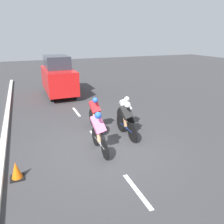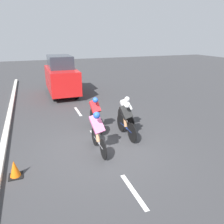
{
  "view_description": "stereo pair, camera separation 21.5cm",
  "coord_description": "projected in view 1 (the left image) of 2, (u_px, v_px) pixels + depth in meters",
  "views": [
    {
      "loc": [
        2.26,
        6.27,
        3.65
      ],
      "look_at": [
        -0.64,
        -0.82,
        0.95
      ],
      "focal_mm": 35.0,
      "sensor_mm": 36.0,
      "label": 1
    },
    {
      "loc": [
        2.07,
        6.35,
        3.65
      ],
      "look_at": [
        -0.64,
        -0.82,
        0.95
      ],
      "focal_mm": 35.0,
      "sensor_mm": 36.0,
      "label": 2
    }
  ],
  "objects": [
    {
      "name": "ground_plane",
      "position": [
        104.0,
        148.0,
        7.5
      ],
      "size": [
        60.0,
        60.0,
        0.0
      ],
      "primitive_type": "plane",
      "color": "#38383A"
    },
    {
      "name": "lane_stripe_near",
      "position": [
        137.0,
        191.0,
        5.42
      ],
      "size": [
        0.12,
        1.4,
        0.01
      ],
      "primitive_type": "cube",
      "color": "white",
      "rests_on": "ground"
    },
    {
      "name": "lane_stripe_mid",
      "position": [
        96.0,
        138.0,
        8.21
      ],
      "size": [
        0.12,
        1.4,
        0.01
      ],
      "primitive_type": "cube",
      "color": "white",
      "rests_on": "ground"
    },
    {
      "name": "lane_stripe_far",
      "position": [
        76.0,
        112.0,
        11.0
      ],
      "size": [
        0.12,
        1.4,
        0.01
      ],
      "primitive_type": "cube",
      "color": "white",
      "rests_on": "ground"
    },
    {
      "name": "curb",
      "position": [
        2.0,
        153.0,
        7.04
      ],
      "size": [
        0.2,
        25.59,
        0.14
      ],
      "primitive_type": "cube",
      "color": "beige",
      "rests_on": "ground"
    },
    {
      "name": "cyclist_red",
      "position": [
        95.0,
        113.0,
        8.63
      ],
      "size": [
        0.4,
        1.68,
        1.45
      ],
      "color": "black",
      "rests_on": "ground"
    },
    {
      "name": "cyclist_pink",
      "position": [
        99.0,
        131.0,
        6.91
      ],
      "size": [
        0.45,
        1.63,
        1.51
      ],
      "color": "black",
      "rests_on": "ground"
    },
    {
      "name": "cyclist_black",
      "position": [
        126.0,
        118.0,
        8.05
      ],
      "size": [
        0.44,
        1.74,
        1.47
      ],
      "color": "black",
      "rests_on": "ground"
    },
    {
      "name": "cyclist_white",
      "position": [
        125.0,
        111.0,
        8.85
      ],
      "size": [
        0.42,
        1.65,
        1.43
      ],
      "color": "black",
      "rests_on": "ground"
    },
    {
      "name": "support_car",
      "position": [
        58.0,
        76.0,
        13.7
      ],
      "size": [
        1.7,
        3.98,
        2.46
      ],
      "color": "black",
      "rests_on": "ground"
    },
    {
      "name": "traffic_cone",
      "position": [
        16.0,
        171.0,
        5.82
      ],
      "size": [
        0.36,
        0.36,
        0.49
      ],
      "color": "black",
      "rests_on": "ground"
    }
  ]
}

